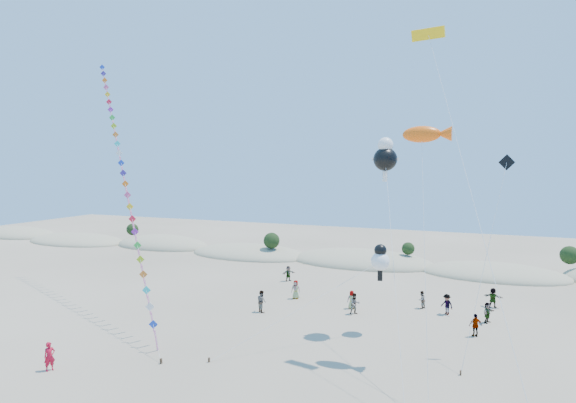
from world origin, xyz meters
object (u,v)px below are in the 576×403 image
at_px(fish_kite, 427,135).
at_px(kite_train, 122,165).
at_px(flyer_foreground, 50,356).
at_px(parafoil_kite, 430,41).

bearing_deg(fish_kite, kite_train, 174.21).
bearing_deg(flyer_foreground, fish_kite, -36.85).
bearing_deg(kite_train, flyer_foreground, -66.14).
height_order(kite_train, fish_kite, kite_train).
relative_size(fish_kite, parafoil_kite, 0.70).
distance_m(fish_kite, flyer_foreground, 27.62).
relative_size(kite_train, fish_kite, 1.61).
relative_size(kite_train, flyer_foreground, 13.73).
distance_m(fish_kite, parafoil_kite, 6.09).
relative_size(fish_kite, flyer_foreground, 8.51).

